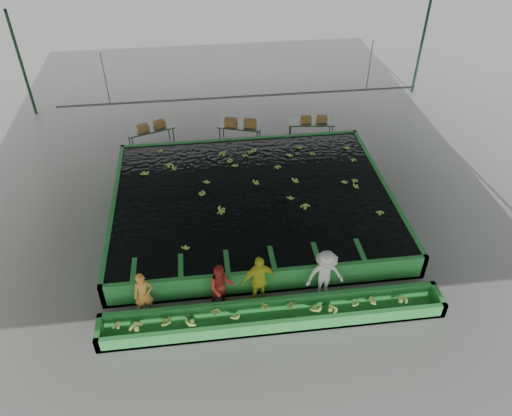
{
  "coord_description": "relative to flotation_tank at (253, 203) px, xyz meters",
  "views": [
    {
      "loc": [
        -1.69,
        -12.83,
        11.57
      ],
      "look_at": [
        0.0,
        0.5,
        1.0
      ],
      "focal_mm": 35.0,
      "sensor_mm": 36.0,
      "label": 1
    }
  ],
  "objects": [
    {
      "name": "packing_table_mid",
      "position": [
        0.06,
        5.14,
        -0.02
      ],
      "size": [
        2.02,
        1.3,
        0.86
      ],
      "primitive_type": null,
      "rotation": [
        0.0,
        0.0,
        -0.32
      ],
      "color": "#59605B",
      "rests_on": "ground"
    },
    {
      "name": "packing_table_right",
      "position": [
        3.23,
        4.97,
        0.01
      ],
      "size": [
        2.12,
        1.07,
        0.93
      ],
      "primitive_type": null,
      "rotation": [
        0.0,
        0.0,
        -0.13
      ],
      "color": "#59605B",
      "rests_on": "ground"
    },
    {
      "name": "box_stack_left",
      "position": [
        -3.78,
        5.21,
        0.47
      ],
      "size": [
        1.26,
        0.78,
        0.26
      ],
      "primitive_type": null,
      "rotation": [
        0.0,
        0.0,
        0.4
      ],
      "color": "olive",
      "rests_on": "packing_table_left"
    },
    {
      "name": "tank_water",
      "position": [
        0.0,
        -0.0,
        0.4
      ],
      "size": [
        9.7,
        7.7,
        0.0
      ],
      "primitive_type": "cube",
      "color": "black",
      "rests_on": "flotation_tank"
    },
    {
      "name": "worker_b",
      "position": [
        -1.44,
        -4.3,
        0.34
      ],
      "size": [
        0.82,
        0.67,
        1.58
      ],
      "primitive_type": "imported",
      "rotation": [
        0.0,
        0.0,
        0.09
      ],
      "color": "#A22A1F",
      "rests_on": "ground"
    },
    {
      "name": "trough_bananas",
      "position": [
        0.0,
        -5.1,
        -0.05
      ],
      "size": [
        8.68,
        0.58,
        0.12
      ],
      "primitive_type": null,
      "color": "#A0C34B",
      "rests_on": "sorting_trough"
    },
    {
      "name": "worker_a",
      "position": [
        -3.67,
        -4.3,
        0.31
      ],
      "size": [
        0.62,
        0.47,
        1.53
      ],
      "primitive_type": "imported",
      "rotation": [
        0.0,
        0.0,
        0.2
      ],
      "color": "gold",
      "rests_on": "ground"
    },
    {
      "name": "flotation_tank",
      "position": [
        0.0,
        0.0,
        0.0
      ],
      "size": [
        10.0,
        8.0,
        0.9
      ],
      "primitive_type": null,
      "color": "#288435",
      "rests_on": "ground"
    },
    {
      "name": "rail_hanger_right",
      "position": [
        5.0,
        3.5,
        3.55
      ],
      "size": [
        0.04,
        0.04,
        2.0
      ],
      "primitive_type": "cylinder",
      "color": "#59605B",
      "rests_on": "shed_roof"
    },
    {
      "name": "ground",
      "position": [
        0.0,
        -1.5,
        -0.45
      ],
      "size": [
        80.0,
        80.0,
        0.0
      ],
      "primitive_type": "plane",
      "color": "slate",
      "rests_on": "ground"
    },
    {
      "name": "box_stack_mid",
      "position": [
        0.09,
        5.08,
        0.41
      ],
      "size": [
        1.45,
        0.7,
        0.3
      ],
      "primitive_type": null,
      "rotation": [
        0.0,
        0.0,
        -0.23
      ],
      "color": "olive",
      "rests_on": "packing_table_mid"
    },
    {
      "name": "floating_bananas",
      "position": [
        0.0,
        0.8,
        0.4
      ],
      "size": [
        8.49,
        5.79,
        0.12
      ],
      "primitive_type": null,
      "color": "#A0C34B",
      "rests_on": "tank_water"
    },
    {
      "name": "packing_table_left",
      "position": [
        -3.85,
        5.25,
        0.01
      ],
      "size": [
        2.17,
        1.42,
        0.92
      ],
      "primitive_type": null,
      "rotation": [
        0.0,
        0.0,
        0.33
      ],
      "color": "#59605B",
      "rests_on": "ground"
    },
    {
      "name": "worker_c",
      "position": [
        -0.34,
        -4.3,
        0.46
      ],
      "size": [
        1.13,
        0.66,
        1.81
      ],
      "primitive_type": "imported",
      "rotation": [
        0.0,
        0.0,
        0.22
      ],
      "color": "#C3CF22",
      "rests_on": "ground"
    },
    {
      "name": "worker_d",
      "position": [
        1.64,
        -4.3,
        0.43
      ],
      "size": [
        1.16,
        0.7,
        1.76
      ],
      "primitive_type": "imported",
      "rotation": [
        0.0,
        0.0,
        0.04
      ],
      "color": "silver",
      "rests_on": "ground"
    },
    {
      "name": "cableway_rail",
      "position": [
        0.0,
        3.5,
        2.55
      ],
      "size": [
        0.08,
        0.08,
        14.0
      ],
      "primitive_type": "cylinder",
      "color": "#59605B",
      "rests_on": "shed_roof"
    },
    {
      "name": "rail_hanger_left",
      "position": [
        -5.0,
        3.5,
        3.55
      ],
      "size": [
        0.04,
        0.04,
        2.0
      ],
      "primitive_type": "cylinder",
      "color": "#59605B",
      "rests_on": "shed_roof"
    },
    {
      "name": "shed_roof",
      "position": [
        0.0,
        -1.5,
        4.55
      ],
      "size": [
        20.0,
        22.0,
        0.04
      ],
      "primitive_type": "cube",
      "color": "#959595",
      "rests_on": "shed_posts"
    },
    {
      "name": "shed_posts",
      "position": [
        0.0,
        -1.5,
        2.05
      ],
      "size": [
        20.0,
        22.0,
        5.0
      ],
      "primitive_type": null,
      "color": "#173620",
      "rests_on": "ground"
    },
    {
      "name": "box_stack_right",
      "position": [
        3.34,
        4.92,
        0.48
      ],
      "size": [
        1.17,
        0.4,
        0.25
      ],
      "primitive_type": null,
      "rotation": [
        0.0,
        0.0,
        -0.07
      ],
      "color": "olive",
      "rests_on": "packing_table_right"
    },
    {
      "name": "sorting_trough",
      "position": [
        0.0,
        -5.1,
        -0.2
      ],
      "size": [
        10.0,
        1.0,
        0.5
      ],
      "primitive_type": null,
      "color": "#288435",
      "rests_on": "ground"
    }
  ]
}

